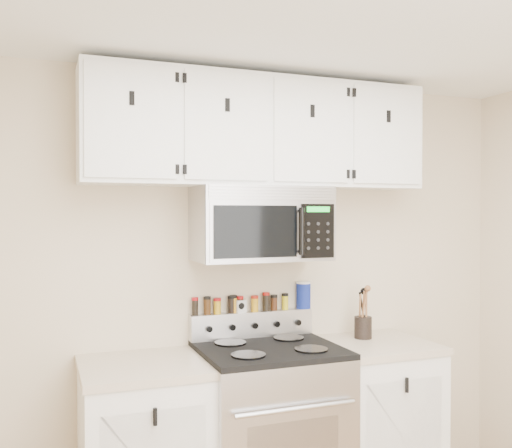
% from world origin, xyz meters
% --- Properties ---
extents(back_wall, '(3.50, 0.01, 2.50)m').
position_xyz_m(back_wall, '(0.00, 1.75, 1.25)').
color(back_wall, beige).
rests_on(back_wall, floor).
extents(range, '(0.76, 0.65, 1.10)m').
position_xyz_m(range, '(0.00, 1.43, 0.49)').
color(range, '#B7B7BA').
rests_on(range, floor).
extents(base_cabinet_right, '(0.64, 0.62, 0.92)m').
position_xyz_m(base_cabinet_right, '(0.69, 1.45, 0.46)').
color(base_cabinet_right, white).
rests_on(base_cabinet_right, floor).
extents(microwave, '(0.76, 0.44, 0.42)m').
position_xyz_m(microwave, '(0.00, 1.55, 1.63)').
color(microwave, '#9E9EA3').
rests_on(microwave, back_wall).
extents(upper_cabinets, '(2.00, 0.35, 0.62)m').
position_xyz_m(upper_cabinets, '(-0.00, 1.58, 2.15)').
color(upper_cabinets, white).
rests_on(upper_cabinets, back_wall).
extents(utensil_crock, '(0.11, 0.11, 0.31)m').
position_xyz_m(utensil_crock, '(0.67, 1.55, 1.00)').
color(utensil_crock, black).
rests_on(utensil_crock, base_cabinet_right).
extents(kitchen_timer, '(0.07, 0.06, 0.07)m').
position_xyz_m(kitchen_timer, '(-0.08, 1.71, 1.14)').
color(kitchen_timer, silver).
rests_on(kitchen_timer, range).
extents(salt_canister, '(0.09, 0.09, 0.17)m').
position_xyz_m(salt_canister, '(0.34, 1.71, 1.18)').
color(salt_canister, navy).
rests_on(salt_canister, range).
extents(spice_jar_0, '(0.04, 0.04, 0.10)m').
position_xyz_m(spice_jar_0, '(-0.35, 1.71, 1.15)').
color(spice_jar_0, black).
rests_on(spice_jar_0, range).
extents(spice_jar_1, '(0.04, 0.04, 0.10)m').
position_xyz_m(spice_jar_1, '(-0.28, 1.71, 1.15)').
color(spice_jar_1, '#40260F').
rests_on(spice_jar_1, range).
extents(spice_jar_2, '(0.04, 0.04, 0.09)m').
position_xyz_m(spice_jar_2, '(-0.22, 1.71, 1.15)').
color(spice_jar_2, gold).
rests_on(spice_jar_2, range).
extents(spice_jar_3, '(0.04, 0.04, 0.10)m').
position_xyz_m(spice_jar_3, '(-0.13, 1.71, 1.15)').
color(spice_jar_3, black).
rests_on(spice_jar_3, range).
extents(spice_jar_4, '(0.04, 0.04, 0.10)m').
position_xyz_m(spice_jar_4, '(-0.12, 1.71, 1.15)').
color(spice_jar_4, '#C78717').
rests_on(spice_jar_4, range).
extents(spice_jar_5, '(0.04, 0.04, 0.10)m').
position_xyz_m(spice_jar_5, '(-0.07, 1.71, 1.15)').
color(spice_jar_5, '#381B0D').
rests_on(spice_jar_5, range).
extents(spice_jar_6, '(0.04, 0.04, 0.09)m').
position_xyz_m(spice_jar_6, '(0.02, 1.71, 1.15)').
color(spice_jar_6, gold).
rests_on(spice_jar_6, range).
extents(spice_jar_7, '(0.04, 0.04, 0.11)m').
position_xyz_m(spice_jar_7, '(0.09, 1.71, 1.16)').
color(spice_jar_7, black).
rests_on(spice_jar_7, range).
extents(spice_jar_8, '(0.04, 0.04, 0.09)m').
position_xyz_m(spice_jar_8, '(0.14, 1.71, 1.15)').
color(spice_jar_8, '#3B1D0E').
rests_on(spice_jar_8, range).
extents(spice_jar_9, '(0.04, 0.04, 0.10)m').
position_xyz_m(spice_jar_9, '(0.22, 1.71, 1.15)').
color(spice_jar_9, gold).
rests_on(spice_jar_9, range).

